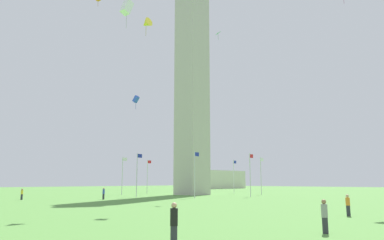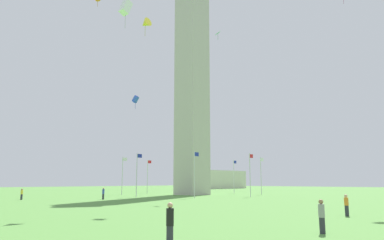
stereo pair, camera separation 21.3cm
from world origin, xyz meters
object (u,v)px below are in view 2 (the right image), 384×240
at_px(person_black_shirt, 170,224).
at_px(person_blue_shirt, 103,194).
at_px(flagpole_sw, 195,172).
at_px(flagpole_w, 250,173).
at_px(flagpole_ne, 191,175).
at_px(flagpole_se, 123,174).
at_px(kite_green_diamond, 218,33).
at_px(flagpole_nw, 261,174).
at_px(distant_building, 213,180).
at_px(flagpole_e, 148,175).
at_px(flagpole_s, 137,173).
at_px(kite_yellow_delta, 145,24).
at_px(person_gray_shirt, 322,217).
at_px(person_yellow_shirt, 22,194).
at_px(flagpole_n, 234,175).
at_px(person_orange_shirt, 346,205).
at_px(kite_white_box, 126,8).
at_px(obelisk_monument, 192,78).
at_px(kite_blue_box, 135,99).

height_order(person_black_shirt, person_blue_shirt, person_black_shirt).
bearing_deg(flagpole_sw, flagpole_w, -22.50).
relative_size(flagpole_ne, flagpole_se, 1.00).
distance_m(flagpole_w, kite_green_diamond, 25.26).
xyz_separation_m(person_black_shirt, kite_green_diamond, (36.44, 26.86, 27.73)).
distance_m(flagpole_nw, distant_building, 66.39).
bearing_deg(flagpole_e, distant_building, 25.65).
distance_m(flagpole_s, person_black_shirt, 48.17).
bearing_deg(person_blue_shirt, kite_yellow_delta, -124.50).
distance_m(flagpole_sw, person_gray_shirt, 40.60).
bearing_deg(flagpole_sw, person_yellow_shirt, 146.51).
bearing_deg(flagpole_n, flagpole_se, 157.50).
bearing_deg(person_orange_shirt, kite_yellow_delta, 43.30).
height_order(flagpole_e, flagpole_sw, same).
bearing_deg(flagpole_w, kite_yellow_delta, -168.15).
bearing_deg(kite_white_box, distant_building, 35.57).
xyz_separation_m(person_black_shirt, person_blue_shirt, (19.68, 35.40, -0.00)).
relative_size(flagpole_se, flagpole_sw, 1.00).
xyz_separation_m(obelisk_monument, kite_white_box, (-33.57, -22.81, -4.55)).
height_order(flagpole_sw, kite_yellow_delta, kite_yellow_delta).
distance_m(flagpole_e, person_yellow_shirt, 32.95).
bearing_deg(flagpole_ne, flagpole_se, 180.00).
relative_size(person_blue_shirt, kite_white_box, 0.59).
xyz_separation_m(flagpole_n, flagpole_s, (-27.84, 0.00, 0.00)).
xyz_separation_m(flagpole_sw, person_orange_shirt, (-14.39, -29.38, -3.32)).
distance_m(person_black_shirt, kite_yellow_delta, 30.13).
relative_size(person_black_shirt, kite_yellow_delta, 0.83).
relative_size(flagpole_n, flagpole_s, 1.00).
relative_size(flagpole_ne, flagpole_w, 1.00).
height_order(flagpole_w, kite_yellow_delta, kite_yellow_delta).
bearing_deg(person_orange_shirt, flagpole_e, 5.20).
relative_size(kite_white_box, distant_building, 0.12).
xyz_separation_m(flagpole_sw, kite_green_diamond, (3.91, -2.04, 24.48)).
bearing_deg(flagpole_sw, kite_yellow_delta, -151.98).
distance_m(person_gray_shirt, person_orange_shirt, 10.72).
xyz_separation_m(person_black_shirt, kite_blue_box, (19.80, 28.43, 13.18)).
relative_size(flagpole_s, kite_white_box, 2.56).
xyz_separation_m(flagpole_e, kite_blue_box, (-22.57, -24.23, 9.92)).
distance_m(person_yellow_shirt, person_black_shirt, 44.52).
height_order(flagpole_nw, person_yellow_shirt, flagpole_nw).
bearing_deg(kite_white_box, kite_green_diamond, 21.52).
xyz_separation_m(obelisk_monument, kite_yellow_delta, (-28.82, -19.98, -3.75)).
relative_size(flagpole_nw, person_yellow_shirt, 4.71).
bearing_deg(kite_white_box, obelisk_monument, 34.19).
bearing_deg(distant_building, kite_blue_box, -146.76).
distance_m(person_gray_shirt, person_blue_shirt, 40.31).
bearing_deg(flagpole_s, person_blue_shirt, -159.14).
bearing_deg(flagpole_ne, flagpole_n, -67.50).
distance_m(flagpole_s, kite_yellow_delta, 29.69).
relative_size(person_blue_shirt, kite_yellow_delta, 0.82).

